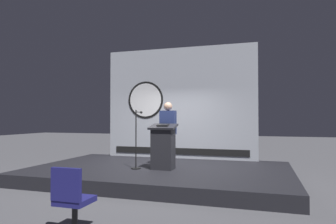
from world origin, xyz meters
TOP-DOWN VIEW (x-y plane):
  - ground_plane at (0.00, 0.00)m, footprint 40.00×40.00m
  - stage_platform at (0.00, 0.00)m, footprint 6.40×4.00m
  - banner_display at (-0.03, 1.85)m, footprint 4.77×0.12m
  - podium at (0.16, -0.26)m, footprint 0.64×0.50m
  - speaker_person at (0.14, 0.22)m, footprint 0.40×0.26m
  - microphone_stand at (-0.49, -0.36)m, footprint 0.24×0.49m
  - audience_chair_left at (0.01, -3.75)m, footprint 0.44×0.45m

SIDE VIEW (x-z plane):
  - ground_plane at x=0.00m, z-range 0.00..0.00m
  - stage_platform at x=0.00m, z-range 0.00..0.30m
  - audience_chair_left at x=0.01m, z-range 0.05..0.94m
  - microphone_stand at x=-0.49m, z-range 0.08..1.53m
  - podium at x=0.16m, z-range 0.29..1.40m
  - speaker_person at x=0.14m, z-range 0.32..1.98m
  - banner_display at x=-0.03m, z-range 0.29..3.75m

